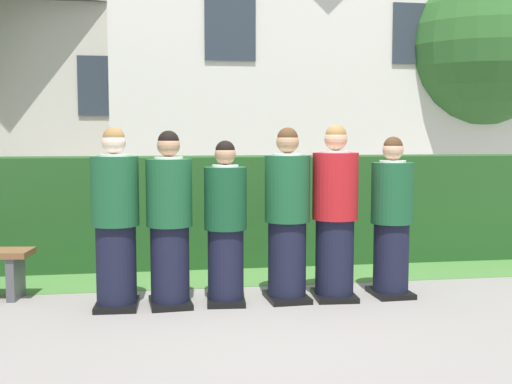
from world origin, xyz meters
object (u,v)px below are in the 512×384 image
object	(u,v)px
student_front_row_2	(226,227)
student_front_row_3	(287,219)
student_front_row_0	(115,222)
student_front_row_1	(170,223)
student_in_red_blazer	(335,216)
student_front_row_5	(392,221)

from	to	relation	value
student_front_row_2	student_front_row_3	world-z (taller)	student_front_row_3
student_front_row_0	student_front_row_1	xyz separation A→B (m)	(0.49, -0.01, -0.02)
student_front_row_0	student_front_row_2	bearing A→B (deg)	0.05
student_front_row_0	student_front_row_2	world-z (taller)	student_front_row_0
student_in_red_blazer	student_front_row_2	bearing A→B (deg)	-179.38
student_front_row_0	student_front_row_1	distance (m)	0.49
student_front_row_1	student_front_row_3	world-z (taller)	student_front_row_3
student_front_row_0	student_front_row_3	xyz separation A→B (m)	(1.60, 0.02, -0.00)
student_front_row_1	student_front_row_2	world-z (taller)	student_front_row_1
student_front_row_1	student_in_red_blazer	bearing A→B (deg)	0.76
student_front_row_2	student_front_row_3	size ratio (longest dim) A/B	0.93
student_front_row_2	student_front_row_5	bearing A→B (deg)	0.87
student_front_row_2	student_front_row_5	world-z (taller)	student_front_row_5
student_front_row_0	student_front_row_3	size ratio (longest dim) A/B	1.00
student_front_row_2	student_in_red_blazer	bearing A→B (deg)	0.62
student_front_row_1	student_front_row_3	bearing A→B (deg)	1.53
student_front_row_1	student_front_row_5	xyz separation A→B (m)	(2.17, 0.03, -0.03)
student_front_row_2	student_front_row_0	bearing A→B (deg)	-179.95
student_front_row_5	student_front_row_2	bearing A→B (deg)	-179.13
student_in_red_blazer	student_front_row_5	size ratio (longest dim) A/B	1.07
student_front_row_1	student_in_red_blazer	distance (m)	1.59
student_front_row_3	student_front_row_5	world-z (taller)	student_front_row_3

